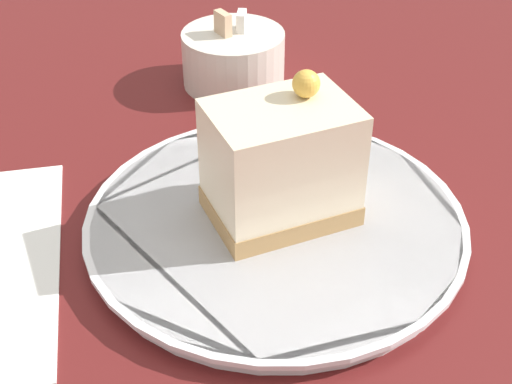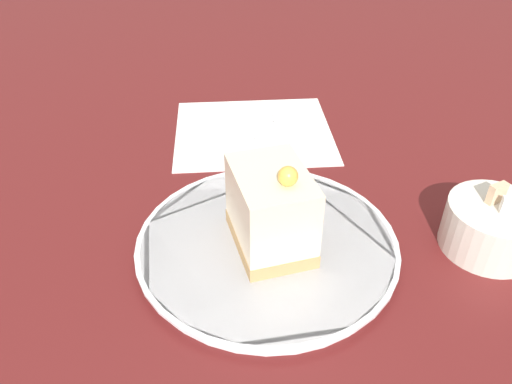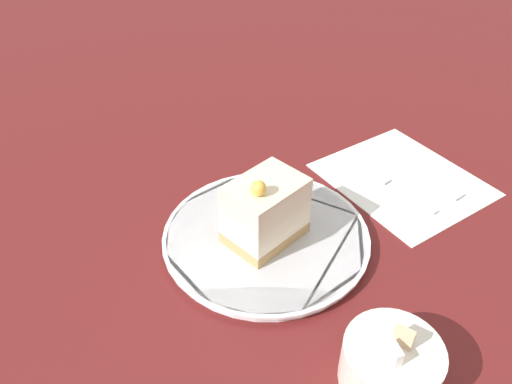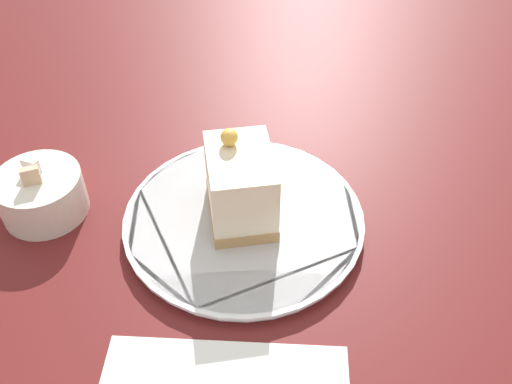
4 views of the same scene
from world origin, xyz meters
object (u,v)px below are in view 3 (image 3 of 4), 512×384
(plate, at_px, (266,237))
(fork, at_px, (423,176))
(cake_slice, at_px, (265,211))
(sugar_bowl, at_px, (391,364))
(knife, at_px, (381,178))

(plate, height_order, fork, plate)
(cake_slice, height_order, fork, cake_slice)
(plate, distance_m, fork, 0.29)
(cake_slice, distance_m, sugar_bowl, 0.24)
(fork, distance_m, sugar_bowl, 0.37)
(plate, bearing_deg, sugar_bowl, 81.79)
(plate, bearing_deg, fork, 170.64)
(cake_slice, bearing_deg, fork, 164.96)
(plate, relative_size, knife, 1.61)
(cake_slice, distance_m, fork, 0.29)
(plate, distance_m, cake_slice, 0.05)
(plate, xyz_separation_m, cake_slice, (0.00, 0.00, 0.05))
(cake_slice, bearing_deg, sugar_bowl, 76.41)
(sugar_bowl, bearing_deg, knife, -139.23)
(plate, height_order, knife, plate)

